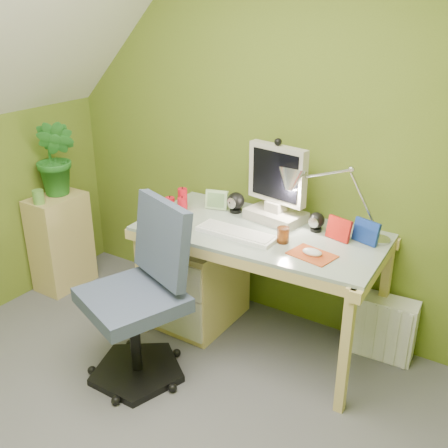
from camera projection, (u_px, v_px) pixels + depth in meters
The scene contains 19 objects.
wall_back at pixel (277, 138), 3.18m from camera, with size 3.20×0.01×2.40m, color olive.
desk at pixel (259, 287), 3.16m from camera, with size 1.41×0.70×0.75m, color #D5B970, non-canonical shape.
monitor at pixel (277, 181), 3.06m from camera, with size 0.36×0.21×0.49m, color beige, non-canonical shape.
speaker_left at pixel (236, 202), 3.25m from camera, with size 0.11×0.11×0.13m, color black, non-canonical shape.
speaker_right at pixel (316, 222), 2.98m from camera, with size 0.09×0.09×0.11m, color black, non-canonical shape.
keyboard at pixel (237, 234), 2.94m from camera, with size 0.47×0.15×0.02m, color white.
mousepad at pixel (312, 255), 2.72m from camera, with size 0.23×0.16×0.01m, color #B9461D.
mouse at pixel (312, 252), 2.71m from camera, with size 0.11×0.07×0.04m, color white.
amber_tumbler at pixel (283, 235), 2.85m from camera, with size 0.07×0.07×0.09m, color #8E4114.
candle_cluster at pixel (179, 200), 3.30m from camera, with size 0.16×0.14×0.12m, color red, non-canonical shape.
photo_frame_red at pixel (339, 229), 2.87m from camera, with size 0.15×0.02×0.13m, color red.
photo_frame_blue at pixel (366, 232), 2.84m from camera, with size 0.15×0.02×0.13m, color navy.
photo_frame_green at pixel (217, 200), 3.30m from camera, with size 0.14×0.02×0.12m, color #ABD492.
desk_lamp at pixel (352, 186), 2.81m from camera, with size 0.56×0.24×0.60m, color #ABABAF, non-canonical shape.
side_ledge at pixel (61, 242), 3.81m from camera, with size 0.26×0.40×0.70m, color tan.
potted_plant at pixel (56, 158), 3.60m from camera, with size 0.30×0.24×0.54m, color #256F25.
green_cup at pixel (38, 197), 3.53m from camera, with size 0.07×0.07×0.10m, color #65A042.
task_chair at pixel (132, 296), 2.80m from camera, with size 0.57×0.57×1.03m, color #3F4A67, non-canonical shape.
radiator at pixel (382, 327), 3.10m from camera, with size 0.38×0.15×0.38m, color white.
Camera 1 is at (1.42, -1.20, 1.98)m, focal length 42.00 mm.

